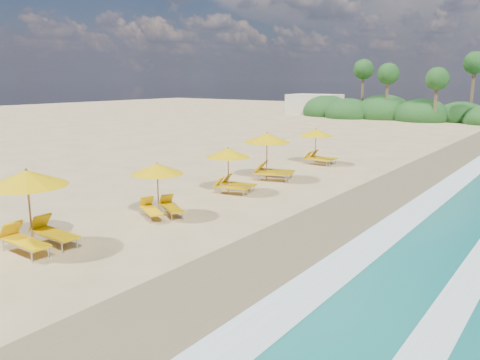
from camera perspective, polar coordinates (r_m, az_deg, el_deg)
ground at (r=18.24m, az=0.00°, el=-3.69°), size 160.00×160.00×0.00m
wet_sand at (r=16.28m, az=11.46°, el=-5.87°), size 4.00×160.00×0.01m
surf_foam at (r=15.41m, az=20.65°, el=-7.38°), size 4.00×160.00×0.01m
station_1 at (r=15.16m, az=-23.76°, el=-2.70°), size 2.61×2.40×2.42m
station_2 at (r=17.50m, az=-9.74°, el=-0.76°), size 2.64×2.64×2.00m
station_3 at (r=20.91m, az=-1.04°, el=1.56°), size 2.47×2.37×2.03m
station_4 at (r=23.73m, az=3.68°, el=3.28°), size 3.03×2.97×2.39m
station_5 at (r=28.45m, az=9.40°, el=4.31°), size 2.30×2.12×2.12m
treeline at (r=63.14m, az=17.71°, el=7.92°), size 25.80×8.80×9.74m
beach_building at (r=70.16m, az=8.96°, el=9.04°), size 7.00×5.00×2.80m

